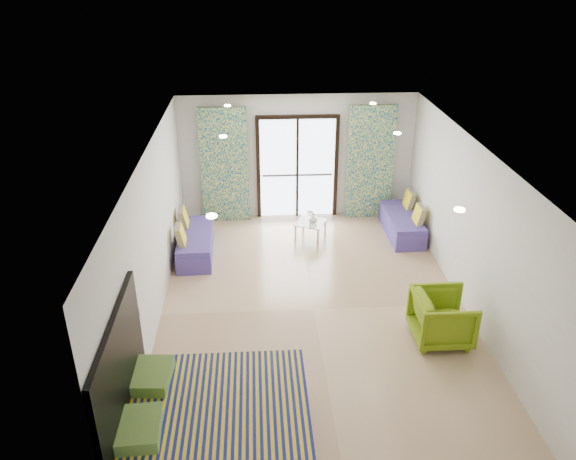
{
  "coord_description": "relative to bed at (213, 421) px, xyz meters",
  "views": [
    {
      "loc": [
        -0.9,
        -7.67,
        5.29
      ],
      "look_at": [
        -0.39,
        0.66,
        1.15
      ],
      "focal_mm": 35.0,
      "sensor_mm": 36.0,
      "label": 1
    }
  ],
  "objects": [
    {
      "name": "armchair",
      "position": [
        3.31,
        1.8,
        0.11
      ],
      "size": [
        0.78,
        0.83,
        0.86
      ],
      "primitive_type": "imported",
      "rotation": [
        0.0,
        0.0,
        1.57
      ],
      "color": "olive",
      "rests_on": "floor"
    },
    {
      "name": "downlight_f",
      "position": [
        2.88,
        5.7,
        2.35
      ],
      "size": [
        0.12,
        0.12,
        0.02
      ],
      "primitive_type": "cylinder",
      "color": "#FFE0B2",
      "rests_on": "ceiling"
    },
    {
      "name": "downlight_e",
      "position": [
        0.08,
        5.7,
        2.35
      ],
      "size": [
        0.12,
        0.12,
        0.02
      ],
      "primitive_type": "cylinder",
      "color": "#FFE0B2",
      "rests_on": "ceiling"
    },
    {
      "name": "headboard",
      "position": [
        -0.98,
        0.0,
        0.73
      ],
      "size": [
        0.06,
        2.1,
        1.5
      ],
      "primitive_type": "cube",
      "color": "black",
      "rests_on": "floor"
    },
    {
      "name": "downlight_c",
      "position": [
        0.08,
        3.7,
        2.35
      ],
      "size": [
        0.12,
        0.12,
        0.02
      ],
      "primitive_type": "cylinder",
      "color": "#FFE0B2",
      "rests_on": "ceiling"
    },
    {
      "name": "ceiling",
      "position": [
        1.48,
        2.7,
        2.38
      ],
      "size": [
        5.0,
        7.5,
        0.01
      ],
      "primitive_type": null,
      "color": "silver",
      "rests_on": "ground"
    },
    {
      "name": "wall_back",
      "position": [
        1.48,
        6.45,
        1.03
      ],
      "size": [
        5.0,
        0.01,
        2.7
      ],
      "primitive_type": null,
      "color": "silver",
      "rests_on": "ground"
    },
    {
      "name": "daybed_right",
      "position": [
        3.59,
        5.35,
        -0.07
      ],
      "size": [
        0.64,
        1.61,
        0.79
      ],
      "rotation": [
        0.0,
        0.0,
        0.01
      ],
      "color": "#493B8D",
      "rests_on": "floor"
    },
    {
      "name": "wall_right",
      "position": [
        3.98,
        2.7,
        1.03
      ],
      "size": [
        0.01,
        7.5,
        2.7
      ],
      "primitive_type": null,
      "color": "silver",
      "rests_on": "ground"
    },
    {
      "name": "balcony_door",
      "position": [
        1.48,
        6.42,
        0.94
      ],
      "size": [
        1.76,
        0.08,
        2.28
      ],
      "color": "black",
      "rests_on": "floor"
    },
    {
      "name": "floor",
      "position": [
        1.48,
        2.7,
        -0.32
      ],
      "size": [
        5.0,
        7.5,
        0.01
      ],
      "primitive_type": null,
      "color": "#9C7D5D",
      "rests_on": "ground"
    },
    {
      "name": "wall_left",
      "position": [
        -1.02,
        2.7,
        1.03
      ],
      "size": [
        0.01,
        7.5,
        2.7
      ],
      "primitive_type": null,
      "color": "silver",
      "rests_on": "ground"
    },
    {
      "name": "switch_plate",
      "position": [
        -0.99,
        1.25,
        0.73
      ],
      "size": [
        0.02,
        0.1,
        0.1
      ],
      "primitive_type": "cube",
      "color": "silver",
      "rests_on": "wall_left"
    },
    {
      "name": "coffee_table",
      "position": [
        1.67,
        5.28,
        0.0
      ],
      "size": [
        0.73,
        0.73,
        0.64
      ],
      "rotation": [
        0.0,
        0.0,
        -0.42
      ],
      "color": "silver",
      "rests_on": "floor"
    },
    {
      "name": "downlight_a",
      "position": [
        0.08,
        0.7,
        2.35
      ],
      "size": [
        0.12,
        0.12,
        0.02
      ],
      "primitive_type": "cylinder",
      "color": "#FFE0B2",
      "rests_on": "ceiling"
    },
    {
      "name": "curtain_right",
      "position": [
        3.03,
        6.27,
        0.93
      ],
      "size": [
        1.0,
        0.1,
        2.5
      ],
      "primitive_type": "cube",
      "color": "silver",
      "rests_on": "floor"
    },
    {
      "name": "bed",
      "position": [
        0.0,
        0.0,
        0.0
      ],
      "size": [
        2.22,
        1.81,
        0.77
      ],
      "color": "silver",
      "rests_on": "floor"
    },
    {
      "name": "balcony_rail",
      "position": [
        1.48,
        6.43,
        0.63
      ],
      "size": [
        1.52,
        0.03,
        0.04
      ],
      "primitive_type": "cube",
      "color": "#595451",
      "rests_on": "balcony_door"
    },
    {
      "name": "downlight_b",
      "position": [
        2.88,
        0.7,
        2.35
      ],
      "size": [
        0.12,
        0.12,
        0.02
      ],
      "primitive_type": "cylinder",
      "color": "#FFE0B2",
      "rests_on": "ceiling"
    },
    {
      "name": "curtain_left",
      "position": [
        -0.07,
        6.27,
        0.93
      ],
      "size": [
        1.0,
        0.1,
        2.5
      ],
      "primitive_type": "cube",
      "color": "silver",
      "rests_on": "floor"
    },
    {
      "name": "wall_front",
      "position": [
        1.48,
        -1.05,
        1.03
      ],
      "size": [
        5.0,
        0.01,
        2.7
      ],
      "primitive_type": null,
      "color": "silver",
      "rests_on": "ground"
    },
    {
      "name": "vase",
      "position": [
        1.71,
        5.24,
        0.14
      ],
      "size": [
        0.22,
        0.23,
        0.18
      ],
      "primitive_type": "imported",
      "rotation": [
        0.0,
        0.0,
        -0.25
      ],
      "color": "white",
      "rests_on": "coffee_table"
    },
    {
      "name": "downlight_d",
      "position": [
        2.88,
        3.7,
        2.35
      ],
      "size": [
        0.12,
        0.12,
        0.02
      ],
      "primitive_type": "cylinder",
      "color": "#FFE0B2",
      "rests_on": "ceiling"
    },
    {
      "name": "daybed_left",
      "position": [
        -0.63,
        4.73,
        -0.07
      ],
      "size": [
        0.69,
        1.66,
        0.81
      ],
      "rotation": [
        0.0,
        0.0,
        0.03
      ],
      "color": "#493B8D",
      "rests_on": "floor"
    }
  ]
}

